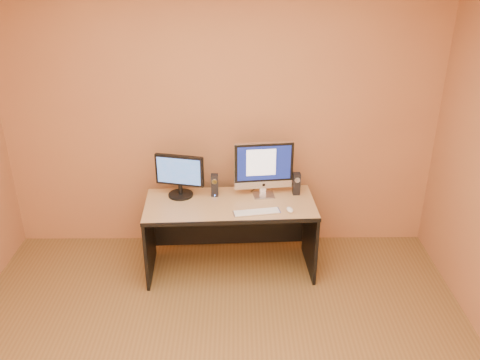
# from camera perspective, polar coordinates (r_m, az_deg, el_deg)

# --- Properties ---
(walls) EXTENTS (4.00, 4.00, 2.60)m
(walls) POSITION_cam_1_polar(r_m,az_deg,el_deg) (2.82, -3.43, -5.37)
(walls) COLOR #9D663F
(walls) RESTS_ON ground
(desk) EXTENTS (1.50, 0.72, 0.68)m
(desk) POSITION_cam_1_polar(r_m,az_deg,el_deg) (4.57, -1.09, -6.39)
(desk) COLOR #A77E53
(desk) RESTS_ON ground
(imac) EXTENTS (0.54, 0.25, 0.51)m
(imac) POSITION_cam_1_polar(r_m,az_deg,el_deg) (4.43, 2.73, 1.15)
(imac) COLOR silver
(imac) RESTS_ON desk
(second_monitor) EXTENTS (0.48, 0.32, 0.39)m
(second_monitor) POSITION_cam_1_polar(r_m,az_deg,el_deg) (4.48, -6.78, 0.45)
(second_monitor) COLOR black
(second_monitor) RESTS_ON desk
(speaker_left) EXTENTS (0.06, 0.07, 0.20)m
(speaker_left) POSITION_cam_1_polar(r_m,az_deg,el_deg) (4.50, -2.87, -0.58)
(speaker_left) COLOR black
(speaker_left) RESTS_ON desk
(speaker_right) EXTENTS (0.07, 0.07, 0.20)m
(speaker_right) POSITION_cam_1_polar(r_m,az_deg,el_deg) (4.55, 6.37, -0.41)
(speaker_right) COLOR black
(speaker_right) RESTS_ON desk
(keyboard) EXTENTS (0.41, 0.17, 0.02)m
(keyboard) POSITION_cam_1_polar(r_m,az_deg,el_deg) (4.24, 1.88, -3.63)
(keyboard) COLOR silver
(keyboard) RESTS_ON desk
(mouse) EXTENTS (0.07, 0.10, 0.03)m
(mouse) POSITION_cam_1_polar(r_m,az_deg,el_deg) (4.28, 5.62, -3.33)
(mouse) COLOR white
(mouse) RESTS_ON desk
(cable_a) EXTENTS (0.07, 0.20, 0.01)m
(cable_a) POSITION_cam_1_polar(r_m,az_deg,el_deg) (4.66, 2.39, -0.95)
(cable_a) COLOR black
(cable_a) RESTS_ON desk
(cable_b) EXTENTS (0.09, 0.15, 0.01)m
(cable_b) POSITION_cam_1_polar(r_m,az_deg,el_deg) (4.66, 1.70, -0.95)
(cable_b) COLOR black
(cable_b) RESTS_ON desk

